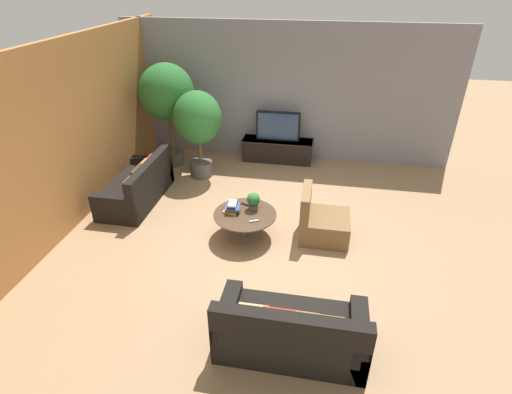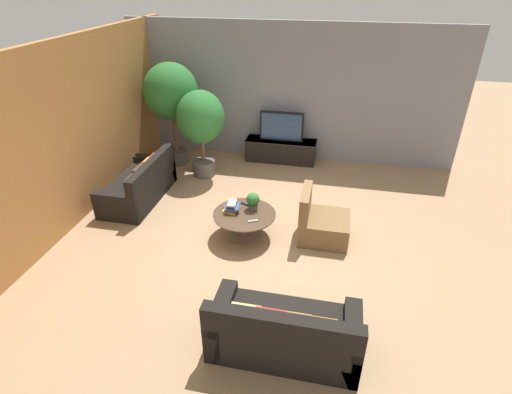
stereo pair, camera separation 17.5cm
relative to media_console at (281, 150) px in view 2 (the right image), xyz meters
The scene contains 15 objects.
ground_plane 2.95m from the media_console, 88.00° to the right, with size 24.00×24.00×0.00m, color #9E7A56.
back_wall_stone 1.28m from the media_console, 72.19° to the left, with size 7.40×0.12×3.00m, color gray.
side_wall_left 4.36m from the media_console, 139.05° to the right, with size 0.12×7.40×3.00m, color #B2753D.
media_console is the anchor object (origin of this frame).
television 0.57m from the media_console, 90.00° to the right, with size 0.98×0.13×0.66m.
coffee_table 3.11m from the media_console, 92.27° to the right, with size 1.03×1.03×0.44m.
couch_by_wall 3.31m from the media_console, 135.81° to the right, with size 0.84×1.79×0.84m.
couch_near_entry 5.34m from the media_console, 80.77° to the right, with size 1.72×0.84×0.84m.
armchair_wicker 3.10m from the media_console, 68.83° to the right, with size 0.80×0.76×0.86m.
potted_palm_tall 2.73m from the media_console, 165.61° to the right, with size 1.15×1.15×2.25m.
potted_palm_corner 2.08m from the media_console, 144.85° to the right, with size 0.97×0.97×1.84m.
potted_plant_tabletop 2.96m from the media_console, 90.28° to the right, with size 0.22×0.22×0.30m.
book_stack 3.09m from the media_console, 96.39° to the right, with size 0.29×0.30×0.16m.
remote_black 2.84m from the media_console, 93.59° to the right, with size 0.04×0.16×0.02m, color black.
remote_silver 3.31m from the media_console, 88.89° to the right, with size 0.04×0.16×0.02m, color gray.
Camera 2 is at (1.10, -5.51, 3.94)m, focal length 28.00 mm.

